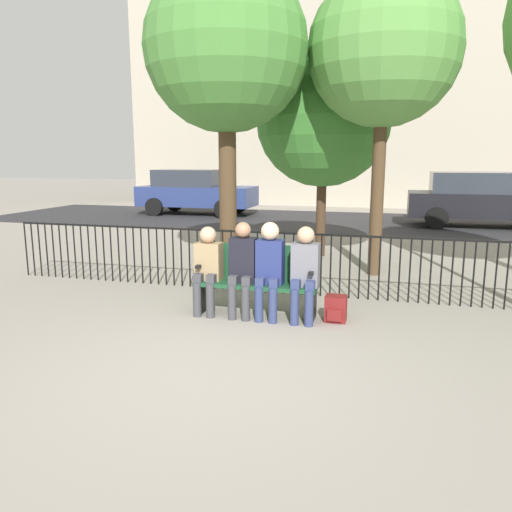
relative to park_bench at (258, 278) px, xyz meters
name	(u,v)px	position (x,y,z in m)	size (l,w,h in m)	color
ground_plane	(207,371)	(0.00, -1.88, -0.49)	(80.00, 80.00, 0.00)	gray
park_bench	(258,278)	(0.00, 0.00, 0.00)	(1.59, 0.45, 0.92)	#194728
seated_person_0	(208,265)	(-0.64, -0.13, 0.17)	(0.34, 0.39, 1.16)	#3D3D42
seated_person_1	(243,265)	(-0.17, -0.13, 0.20)	(0.34, 0.39, 1.23)	#3D3D42
seated_person_2	(269,265)	(0.19, -0.12, 0.22)	(0.34, 0.39, 1.25)	navy
seated_person_3	(305,269)	(0.64, -0.13, 0.19)	(0.34, 0.39, 1.21)	navy
backpack	(336,309)	(1.03, -0.03, -0.33)	(0.27, 0.26, 0.33)	maroon
fence_railing	(275,257)	(-0.02, 1.10, 0.07)	(9.01, 0.03, 0.95)	black
tree_1	(226,50)	(-1.09, 2.06, 3.27)	(2.70, 2.70, 5.14)	#4C3823
tree_2	(323,119)	(0.22, 4.26, 2.31)	(2.72, 2.72, 4.16)	#422D1E
tree_3	(384,51)	(1.39, 2.77, 3.27)	(2.51, 2.51, 5.04)	#4C3823
street_surface	(339,222)	(0.00, 10.12, -0.49)	(24.00, 6.00, 0.01)	#2B2B2D
parked_car_0	(195,191)	(-5.33, 10.94, 0.35)	(4.20, 1.94, 1.62)	navy
parked_car_1	(479,199)	(4.12, 9.97, 0.35)	(4.20, 1.94, 1.62)	black
building_facade	(362,58)	(0.00, 18.12, 5.99)	(20.00, 6.00, 12.96)	#B2A893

